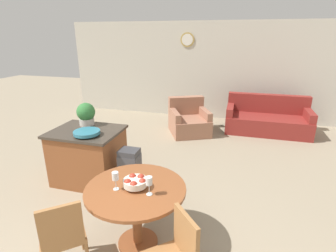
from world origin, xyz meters
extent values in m
cube|color=beige|center=(0.00, 6.43, 1.35)|extent=(8.00, 0.06, 2.70)
cylinder|color=tan|center=(-0.44, 6.39, 2.20)|extent=(0.39, 0.02, 0.39)
cylinder|color=white|center=(-0.44, 6.37, 2.20)|extent=(0.31, 0.01, 0.31)
cylinder|color=brown|center=(0.10, 1.13, 0.02)|extent=(0.46, 0.46, 0.04)
cylinder|color=brown|center=(0.10, 1.13, 0.38)|extent=(0.11, 0.11, 0.69)
cylinder|color=brown|center=(0.10, 1.13, 0.74)|extent=(1.10, 1.10, 0.03)
cylinder|color=#9E6B3D|center=(-0.76, 0.63, 0.21)|extent=(0.04, 0.04, 0.41)
cylinder|color=#9E6B3D|center=(-0.47, 0.88, 0.21)|extent=(0.04, 0.04, 0.41)
cube|color=#9E6B3D|center=(-0.49, 0.61, 0.44)|extent=(0.59, 0.59, 0.05)
cube|color=#9E6B3D|center=(-0.36, 0.47, 0.67)|extent=(0.32, 0.28, 0.43)
cube|color=#9E6B3D|center=(0.76, 0.66, 0.67)|extent=(0.28, 0.32, 0.43)
cylinder|color=silver|center=(0.10, 1.13, 0.78)|extent=(0.10, 0.10, 0.03)
cylinder|color=silver|center=(0.10, 1.13, 0.83)|extent=(0.26, 0.26, 0.07)
sphere|color=#B73323|center=(0.19, 1.12, 0.84)|extent=(0.08, 0.08, 0.08)
sphere|color=#B73323|center=(0.14, 1.20, 0.84)|extent=(0.08, 0.08, 0.08)
sphere|color=#B73323|center=(0.04, 1.19, 0.84)|extent=(0.08, 0.08, 0.08)
sphere|color=#B73323|center=(0.04, 1.07, 0.84)|extent=(0.08, 0.08, 0.08)
sphere|color=#B73323|center=(0.12, 1.04, 0.84)|extent=(0.08, 0.08, 0.08)
cylinder|color=silver|center=(-0.08, 1.04, 0.76)|extent=(0.06, 0.06, 0.01)
cylinder|color=silver|center=(-0.08, 1.04, 0.82)|extent=(0.01, 0.01, 0.11)
cylinder|color=silver|center=(-0.08, 1.04, 0.92)|extent=(0.07, 0.07, 0.09)
cylinder|color=silver|center=(0.29, 1.04, 0.76)|extent=(0.06, 0.06, 0.01)
cylinder|color=silver|center=(0.29, 1.04, 0.82)|extent=(0.01, 0.01, 0.11)
cylinder|color=silver|center=(0.29, 1.04, 0.92)|extent=(0.07, 0.07, 0.09)
cube|color=brown|center=(-1.21, 2.27, 0.42)|extent=(1.02, 0.81, 0.85)
cube|color=#42382D|center=(-1.21, 2.27, 0.87)|extent=(1.08, 0.87, 0.04)
cylinder|color=teal|center=(-1.07, 2.08, 0.90)|extent=(0.14, 0.14, 0.02)
cylinder|color=teal|center=(-1.07, 2.08, 0.94)|extent=(0.39, 0.39, 0.05)
cylinder|color=beige|center=(-1.34, 2.52, 0.94)|extent=(0.24, 0.24, 0.11)
sphere|color=#387F3D|center=(-1.34, 2.52, 1.11)|extent=(0.30, 0.30, 0.30)
cube|color=#47474C|center=(-0.42, 2.13, 0.31)|extent=(0.30, 0.26, 0.62)
cube|color=#3C3C41|center=(-0.42, 2.13, 0.66)|extent=(0.29, 0.25, 0.08)
cube|color=maroon|center=(1.82, 5.50, 0.21)|extent=(1.99, 0.96, 0.42)
cube|color=maroon|center=(1.82, 5.87, 0.65)|extent=(1.99, 0.21, 0.47)
cube|color=maroon|center=(0.90, 5.50, 0.32)|extent=(0.16, 0.88, 0.63)
cube|color=maroon|center=(2.74, 5.50, 0.32)|extent=(0.16, 0.88, 0.63)
cube|color=#A87056|center=(-0.04, 4.91, 0.20)|extent=(1.21, 1.24, 0.40)
cube|color=#A87056|center=(-0.20, 5.24, 0.62)|extent=(0.89, 0.57, 0.45)
cube|color=#A87056|center=(-0.38, 4.74, 0.30)|extent=(0.50, 0.84, 0.60)
cube|color=#A87056|center=(0.30, 5.07, 0.30)|extent=(0.50, 0.84, 0.60)
camera|label=1|loc=(1.10, -1.15, 2.32)|focal=28.00mm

